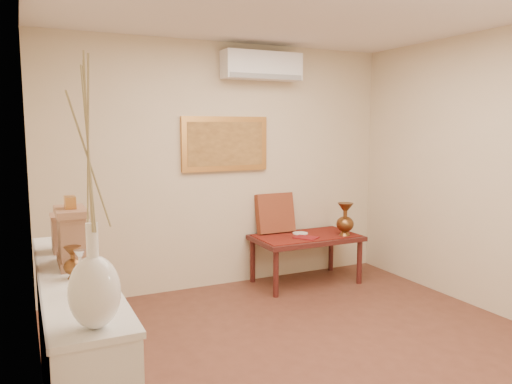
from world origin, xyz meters
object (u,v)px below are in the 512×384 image
white_vase (90,195)px  wooden_chest (64,232)px  brass_urn_tall (345,216)px  low_table (306,241)px  display_ledge (77,353)px  mantel_clock (72,236)px

white_vase → wooden_chest: (-0.01, 1.40, -0.42)m
brass_urn_tall → low_table: bearing=155.1°
display_ledge → brass_urn_tall: bearing=28.8°
white_vase → display_ledge: 1.36m
white_vase → brass_urn_tall: 4.08m
brass_urn_tall → display_ledge: size_ratio=0.22×
white_vase → wooden_chest: bearing=90.2°
brass_urn_tall → wooden_chest: size_ratio=1.86×
white_vase → low_table: white_vase is taller
brass_urn_tall → mantel_clock: mantel_clock is taller
low_table → white_vase: bearing=-133.9°
white_vase → wooden_chest: 1.47m
brass_urn_tall → wooden_chest: (-3.07, -1.17, 0.32)m
brass_urn_tall → mantel_clock: bearing=-153.1°
wooden_chest → low_table: size_ratio=0.20×
display_ledge → low_table: bearing=35.1°
mantel_clock → white_vase: bearing=-90.5°
white_vase → mantel_clock: white_vase is taller
white_vase → display_ledge: bearing=90.6°
brass_urn_tall → display_ledge: brass_urn_tall is taller
display_ledge → low_table: size_ratio=1.68×
low_table → wooden_chest: bearing=-153.0°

